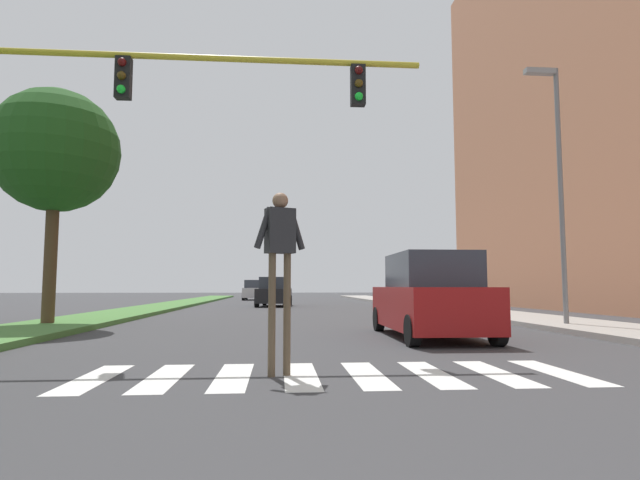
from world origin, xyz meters
name	(u,v)px	position (x,y,z in m)	size (l,w,h in m)	color
ground_plane	(292,308)	(0.00, 30.00, 0.00)	(140.00, 140.00, 0.00)	#38383A
crosswalk	(334,375)	(0.00, 7.71, 0.00)	(6.75, 2.20, 0.01)	silver
median_strip	(154,308)	(-7.14, 28.00, 0.07)	(2.64, 64.00, 0.15)	#477A38
tree_mid	(56,152)	(-7.41, 16.26, 5.21)	(3.67, 3.67, 6.93)	#4C3823
sidewalk_right	(439,307)	(7.93, 28.00, 0.07)	(3.00, 64.00, 0.15)	#9E9991
traffic_light_gantry	(118,118)	(-3.76, 10.26, 4.33)	(8.18, 0.30, 6.00)	gold
street_lamp_right	(557,170)	(7.33, 14.80, 4.59)	(1.02, 0.24, 7.50)	slate
pedestrian_performer	(280,253)	(-0.74, 7.71, 1.66)	(0.73, 0.36, 2.49)	brown
suv_crossing	(430,298)	(2.80, 12.60, 0.93)	(2.02, 4.62, 1.97)	maroon
sedan_midblock	(274,293)	(-1.00, 32.02, 0.81)	(2.25, 4.48, 1.75)	black
sedan_distant	(254,291)	(-2.93, 46.69, 0.81)	(1.85, 4.12, 1.76)	#B7B7BC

